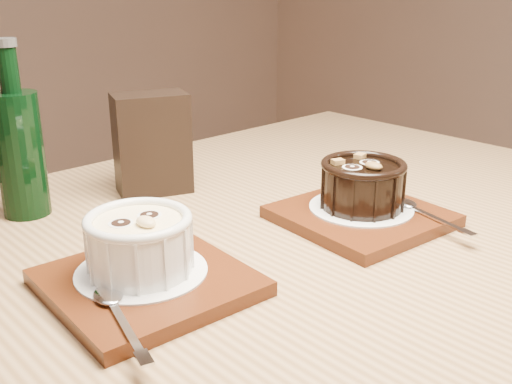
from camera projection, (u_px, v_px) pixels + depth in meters
table at (254, 308)px, 0.73m from camera, size 1.27×0.90×0.75m
tray_left at (148, 283)px, 0.59m from camera, size 0.18×0.18×0.01m
doily_left at (142, 271)px, 0.59m from camera, size 0.13×0.13×0.00m
ramekin_white at (139, 241)px, 0.58m from camera, size 0.10×0.10×0.06m
spoon_left at (119, 313)px, 0.51m from camera, size 0.05×0.14×0.01m
tray_right at (361, 216)px, 0.75m from camera, size 0.18×0.18×0.01m
doily_right at (361, 207)px, 0.75m from camera, size 0.13×0.13×0.00m
ramekin_dark at (363, 182)px, 0.74m from camera, size 0.11×0.11×0.06m
spoon_right at (424, 211)px, 0.73m from camera, size 0.05×0.14×0.01m
condiment_stand at (152, 144)px, 0.83m from camera, size 0.11×0.08×0.14m
green_bottle at (20, 150)px, 0.75m from camera, size 0.06×0.06×0.22m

